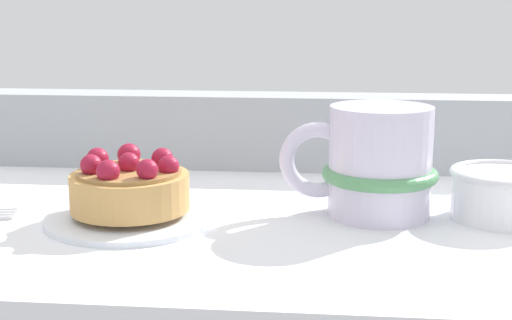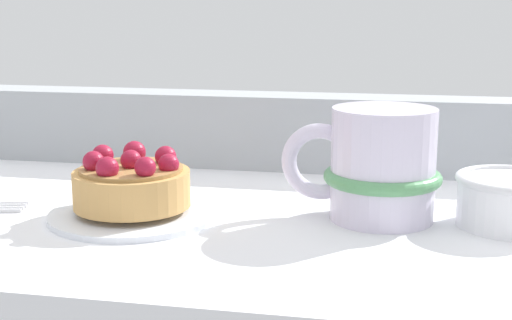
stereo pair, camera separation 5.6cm
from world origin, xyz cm
name	(u,v)px [view 1 (the left image)]	position (x,y,z in cm)	size (l,w,h in cm)	color
ground_plane	(197,234)	(0.00, 0.00, -2.03)	(75.60, 38.27, 4.05)	white
window_rail_back	(225,130)	(0.00, 16.51, 3.66)	(74.08, 5.26, 7.32)	#9EA3A8
dessert_plate	(131,216)	(-4.45, -3.51, 0.45)	(12.94, 12.94, 0.95)	silver
raspberry_tart	(130,186)	(-4.46, -3.49, 2.74)	(8.97, 8.97, 4.56)	tan
coffee_mug	(376,164)	(14.08, -0.43, 4.18)	(12.29, 8.98, 8.61)	silver
sugar_bowl	(505,194)	(23.86, -0.39, 2.07)	(8.27, 8.27, 3.88)	white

